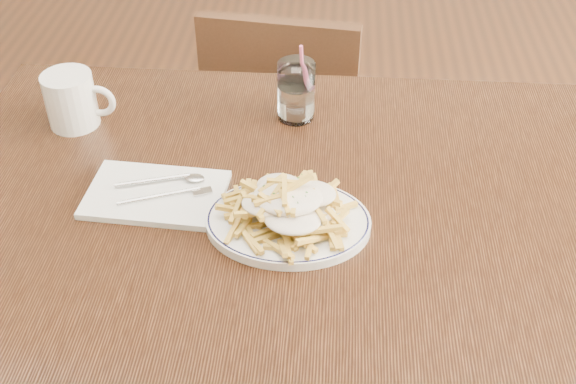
# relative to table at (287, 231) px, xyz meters

# --- Properties ---
(table) EXTENTS (1.20, 0.80, 0.75)m
(table) POSITION_rel_table_xyz_m (0.00, 0.00, 0.00)
(table) COLOR black
(table) RESTS_ON ground
(chair_far) EXTENTS (0.41, 0.41, 0.80)m
(chair_far) POSITION_rel_table_xyz_m (-0.05, 0.63, -0.22)
(chair_far) COLOR #321D10
(chair_far) RESTS_ON ground
(fries_plate) EXTENTS (0.32, 0.29, 0.02)m
(fries_plate) POSITION_rel_table_xyz_m (0.01, -0.07, 0.09)
(fries_plate) COLOR white
(fries_plate) RESTS_ON table
(loaded_fries) EXTENTS (0.24, 0.22, 0.06)m
(loaded_fries) POSITION_rel_table_xyz_m (0.01, -0.07, 0.13)
(loaded_fries) COLOR gold
(loaded_fries) RESTS_ON fries_plate
(napkin) EXTENTS (0.23, 0.16, 0.01)m
(napkin) POSITION_rel_table_xyz_m (-0.22, -0.02, 0.08)
(napkin) COLOR silver
(napkin) RESTS_ON table
(cutlery) EXTENTS (0.17, 0.11, 0.01)m
(cutlery) POSITION_rel_table_xyz_m (-0.22, -0.01, 0.09)
(cutlery) COLOR silver
(cutlery) RESTS_ON napkin
(water_glass) EXTENTS (0.07, 0.07, 0.16)m
(water_glass) POSITION_rel_table_xyz_m (-0.00, 0.24, 0.13)
(water_glass) COLOR white
(water_glass) RESTS_ON table
(coffee_mug) EXTENTS (0.13, 0.09, 0.10)m
(coffee_mug) POSITION_rel_table_xyz_m (-0.41, 0.19, 0.13)
(coffee_mug) COLOR white
(coffee_mug) RESTS_ON table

